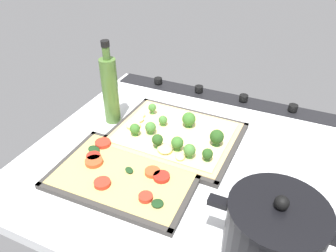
# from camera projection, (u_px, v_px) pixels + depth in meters

# --- Properties ---
(ground_plane) EXTENTS (0.76, 0.72, 0.03)m
(ground_plane) POSITION_uv_depth(u_px,v_px,m) (183.00, 159.00, 0.85)
(ground_plane) COLOR silver
(stove_control_panel) EXTENTS (0.73, 0.07, 0.03)m
(stove_control_panel) POSITION_uv_depth(u_px,v_px,m) (220.00, 96.00, 1.09)
(stove_control_panel) COLOR black
(stove_control_panel) RESTS_ON ground_plane
(baking_tray_front) EXTENTS (0.35, 0.29, 0.01)m
(baking_tray_front) POSITION_uv_depth(u_px,v_px,m) (175.00, 136.00, 0.90)
(baking_tray_front) COLOR #33302D
(baking_tray_front) RESTS_ON ground_plane
(broccoli_pizza) EXTENTS (0.32, 0.26, 0.06)m
(broccoli_pizza) POSITION_uv_depth(u_px,v_px,m) (174.00, 134.00, 0.89)
(broccoli_pizza) COLOR tan
(broccoli_pizza) RESTS_ON baking_tray_front
(baking_tray_back) EXTENTS (0.34, 0.23, 0.01)m
(baking_tray_back) POSITION_uv_depth(u_px,v_px,m) (125.00, 176.00, 0.77)
(baking_tray_back) COLOR #33302D
(baking_tray_back) RESTS_ON ground_plane
(veggie_pizza_back) EXTENTS (0.31, 0.21, 0.02)m
(veggie_pizza_back) POSITION_uv_depth(u_px,v_px,m) (124.00, 173.00, 0.77)
(veggie_pizza_back) COLOR tan
(veggie_pizza_back) RESTS_ON baking_tray_back
(cooking_pot) EXTENTS (0.24, 0.17, 0.15)m
(cooking_pot) POSITION_uv_depth(u_px,v_px,m) (273.00, 234.00, 0.56)
(cooking_pot) COLOR black
(cooking_pot) RESTS_ON ground_plane
(oil_bottle) EXTENTS (0.05, 0.05, 0.24)m
(oil_bottle) POSITION_uv_depth(u_px,v_px,m) (110.00, 89.00, 0.92)
(oil_bottle) COLOR #476B2D
(oil_bottle) RESTS_ON ground_plane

